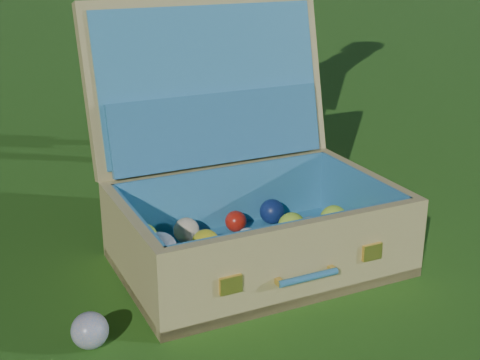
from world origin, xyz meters
TOP-DOWN VIEW (x-y plane):
  - ground at (0.00, 0.00)m, footprint 60.00×60.00m
  - stray_ball at (-0.50, -0.02)m, footprint 0.08×0.08m
  - suitcase at (-0.03, 0.21)m, footprint 0.70×0.64m

SIDE VIEW (x-z plane):
  - ground at x=0.00m, z-range 0.00..0.00m
  - stray_ball at x=-0.50m, z-range 0.00..0.08m
  - suitcase at x=-0.03m, z-range -0.14..0.49m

